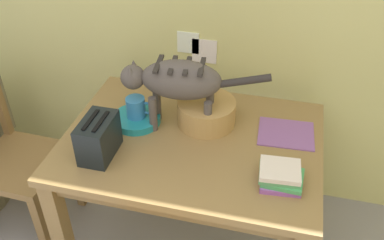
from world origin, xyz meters
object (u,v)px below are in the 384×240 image
Objects in this scene: coffee_mug at (136,107)px; magazine at (286,133)px; wooden_chair_far at (12,159)px; toaster at (98,138)px; saucer_bowl at (137,119)px; cat at (177,82)px; dining_table at (192,155)px; wicker_basket at (206,112)px; book_stack at (281,176)px.

coffee_mug is 0.68m from magazine.
wooden_chair_far reaches higher than coffee_mug.
saucer_bowl is at bearing 74.19° from toaster.
cat is 2.62× the size of magazine.
magazine is (0.40, 0.13, 0.10)m from dining_table.
saucer_bowl is 0.82× the size of wicker_basket.
saucer_bowl is 1.24× the size of book_stack.
magazine is 0.82m from toaster.
saucer_bowl is (-0.28, 0.06, 0.11)m from dining_table.
book_stack reaches higher than saucer_bowl.
toaster is at bearing -106.60° from coffee_mug.
saucer_bowl is 0.68m from magazine.
toaster reaches higher than coffee_mug.
wicker_basket is (0.12, 0.06, -0.17)m from cat.
book_stack is 1.38m from wooden_chair_far.
wicker_basket is (-0.36, 0.00, 0.06)m from magazine.
book_stack reaches higher than magazine.
magazine is at bearing 18.25° from dining_table.
book_stack is (0.67, -0.24, 0.02)m from saucer_bowl.
book_stack is 0.88× the size of toaster.
cat reaches higher than dining_table.
cat is at bearing 138.16° from dining_table.
magazine is 1.22× the size of toaster.
dining_table is 0.46m from book_stack.
cat is (-0.08, 0.08, 0.33)m from dining_table.
coffee_mug is at bearing 160.08° from book_stack.
magazine is 0.92× the size of wicker_basket.
wooden_chair_far is at bearing 173.88° from book_stack.
cat is 0.58m from book_stack.
cat is 3.64× the size of book_stack.
magazine is 1.38m from wooden_chair_far.
wooden_chair_far is at bearing -175.66° from magazine.
book_stack is (0.40, -0.19, 0.13)m from dining_table.
saucer_bowl is at bearing 168.56° from dining_table.
toaster is at bearing -150.92° from dining_table.
coffee_mug is at bearing 73.40° from toaster.
cat is 4.87× the size of coffee_mug.
wooden_chair_far is at bearing -171.64° from coffee_mug.
coffee_mug reaches higher than saucer_bowl.
magazine is at bearing 99.12° from wooden_chair_far.
book_stack is (-0.00, -0.32, 0.03)m from magazine.
magazine is at bearing 6.43° from coffee_mug.
wooden_chair_far is at bearing -171.59° from saucer_bowl.
saucer_bowl is 0.74m from wooden_chair_far.
cat is at bearing 6.17° from coffee_mug.
coffee_mug is 0.54× the size of magazine.
toaster is (-0.74, -0.32, 0.08)m from magazine.
saucer_bowl is 0.71m from book_stack.
cat is 2.42× the size of wicker_basket.
coffee_mug is 0.50× the size of wicker_basket.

